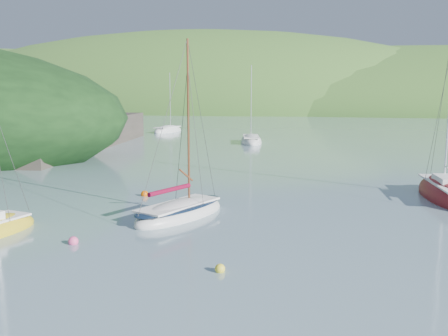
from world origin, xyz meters
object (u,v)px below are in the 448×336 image
(sloop_red, at_px, (448,195))
(distant_sloop_c, at_px, (168,131))
(distant_sloop_a, at_px, (251,142))
(daysailer_white, at_px, (180,212))

(sloop_red, distance_m, distant_sloop_c, 56.55)
(distant_sloop_a, bearing_deg, sloop_red, -71.94)
(sloop_red, height_order, distant_sloop_a, sloop_red)
(daysailer_white, xyz_separation_m, sloop_red, (14.70, 8.88, 0.00))
(daysailer_white, distance_m, sloop_red, 17.17)
(daysailer_white, bearing_deg, distant_sloop_a, 116.43)
(distant_sloop_c, bearing_deg, distant_sloop_a, -29.09)
(daysailer_white, bearing_deg, sloop_red, 50.60)
(sloop_red, distance_m, distant_sloop_a, 35.68)
(distant_sloop_a, height_order, distant_sloop_c, distant_sloop_a)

